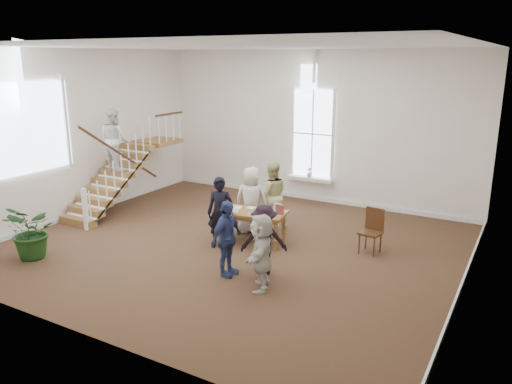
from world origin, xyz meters
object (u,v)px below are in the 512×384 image
Objects in this scene: person_yellow at (271,195)px; floor_plant at (32,231)px; woman_cluster_a at (227,239)px; library_table at (251,215)px; police_officer at (220,213)px; woman_cluster_c at (261,252)px; elderly_woman at (251,200)px; side_chair at (372,228)px; woman_cluster_b at (264,240)px.

floor_plant is (-3.58, -4.33, -0.26)m from person_yellow.
woman_cluster_a reaches higher than floor_plant.
floor_plant is (-3.62, -3.23, -0.06)m from library_table.
floor_plant is (-3.18, -2.58, -0.21)m from police_officer.
elderly_woman is at bearing -170.28° from woman_cluster_c.
police_officer reaches higher than woman_cluster_a.
floor_plant is at bearing -140.17° from side_chair.
elderly_woman reaches higher than floor_plant.
side_chair reaches higher than library_table.
woman_cluster_c is (0.30, -0.65, 0.02)m from woman_cluster_b.
library_table is at bearing -156.35° from side_chair.
police_officer is at bearing 41.87° from woman_cluster_a.
woman_cluster_a reaches higher than side_chair.
floor_plant is at bearing 12.57° from person_yellow.
woman_cluster_b is (1.47, -2.03, -0.12)m from elderly_woman.
woman_cluster_b is at bearing 108.36° from elderly_woman.
side_chair is (1.26, 2.87, -0.18)m from woman_cluster_c.
library_table is at bearing 37.14° from police_officer.
elderly_woman is at bearing -169.08° from side_chair.
police_officer is 1.57m from woman_cluster_a.
woman_cluster_a is 1.04× the size of woman_cluster_c.
woman_cluster_a is (0.57, -2.98, -0.10)m from person_yellow.
person_yellow is (-0.05, 1.10, 0.20)m from library_table.
police_officer is 1.07× the size of woman_cluster_a.
police_officer is 4.10m from floor_plant.
elderly_woman is 3.21m from woman_cluster_c.
woman_cluster_c reaches higher than floor_plant.
person_yellow is (0.40, 1.75, 0.05)m from police_officer.
woman_cluster_b reaches higher than library_table.
person_yellow reaches higher than woman_cluster_c.
person_yellow is 1.21× the size of woman_cluster_b.
woman_cluster_b is 5.08m from floor_plant.
floor_plant is 1.22× the size of side_chair.
person_yellow is at bearing -95.96° from woman_cluster_b.
elderly_woman is (-0.35, 0.60, 0.16)m from library_table.
person_yellow is (0.30, 0.50, 0.04)m from elderly_woman.
woman_cluster_c is 1.21× the size of floor_plant.
person_yellow reaches higher than floor_plant.
floor_plant is 7.48m from side_chair.
library_table is 1.40× the size of floor_plant.
woman_cluster_b is 1.43× the size of side_chair.
woman_cluster_c is (1.42, -2.09, 0.07)m from library_table.
library_table is at bearing -82.76° from woman_cluster_b.
woman_cluster_a reaches higher than woman_cluster_c.
police_officer is at bearing -57.22° from woman_cluster_b.
woman_cluster_b is at bearing 76.96° from person_yellow.
woman_cluster_c reaches higher than library_table.
elderly_woman reaches higher than side_chair.
elderly_woman is 1.12× the size of woman_cluster_c.
police_officer is 1.80m from person_yellow.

